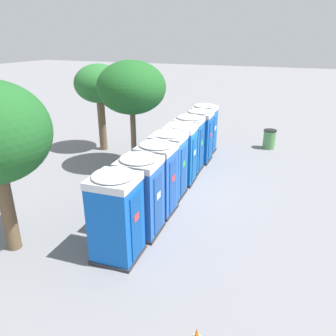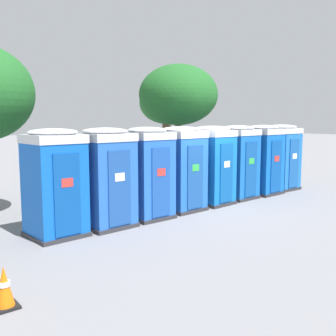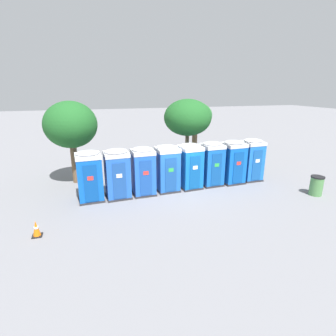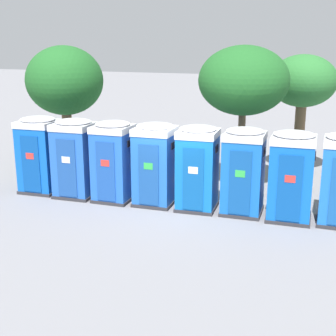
{
  "view_description": "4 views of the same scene",
  "coord_description": "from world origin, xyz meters",
  "views": [
    {
      "loc": [
        -11.21,
        -4.35,
        5.69
      ],
      "look_at": [
        -0.83,
        -0.05,
        1.17
      ],
      "focal_mm": 35.0,
      "sensor_mm": 36.0,
      "label": 1
    },
    {
      "loc": [
        -8.4,
        -8.84,
        2.75
      ],
      "look_at": [
        -1.24,
        -0.07,
        1.34
      ],
      "focal_mm": 42.0,
      "sensor_mm": 36.0,
      "label": 2
    },
    {
      "loc": [
        -4.52,
        -13.01,
        5.45
      ],
      "look_at": [
        -0.64,
        -0.04,
        1.29
      ],
      "focal_mm": 28.0,
      "sensor_mm": 36.0,
      "label": 3
    },
    {
      "loc": [
        4.55,
        -12.84,
        4.87
      ],
      "look_at": [
        -0.25,
        -0.02,
        1.19
      ],
      "focal_mm": 50.0,
      "sensor_mm": 36.0,
      "label": 4
    }
  ],
  "objects": [
    {
      "name": "portapotty_5",
      "position": [
        2.03,
        0.12,
        1.28
      ],
      "size": [
        1.23,
        1.25,
        2.54
      ],
      "color": "#2D2D33",
      "rests_on": "ground"
    },
    {
      "name": "street_tree_2",
      "position": [
        1.43,
        2.58,
        3.64
      ],
      "size": [
        2.98,
        2.98,
        4.8
      ],
      "color": "brown",
      "rests_on": "ground"
    },
    {
      "name": "portapotty_7",
      "position": [
        4.73,
        0.22,
        1.28
      ],
      "size": [
        1.18,
        1.22,
        2.54
      ],
      "color": "#2D2D33",
      "rests_on": "ground"
    },
    {
      "name": "portapotty_3",
      "position": [
        -0.68,
        -0.02,
        1.28
      ],
      "size": [
        1.24,
        1.25,
        2.54
      ],
      "color": "#2D2D33",
      "rests_on": "ground"
    },
    {
      "name": "portapotty_6",
      "position": [
        3.38,
        0.08,
        1.28
      ],
      "size": [
        1.28,
        1.25,
        2.54
      ],
      "color": "#2D2D33",
      "rests_on": "ground"
    },
    {
      "name": "ground_plane",
      "position": [
        0.0,
        0.0,
        0.0
      ],
      "size": [
        120.0,
        120.0,
        0.0
      ],
      "primitive_type": "plane",
      "color": "slate"
    },
    {
      "name": "traffic_cone",
      "position": [
        -6.8,
        -3.11,
        0.31
      ],
      "size": [
        0.36,
        0.36,
        0.64
      ],
      "color": "black",
      "rests_on": "ground"
    },
    {
      "name": "portapotty_1",
      "position": [
        -3.38,
        -0.2,
        1.28
      ],
      "size": [
        1.3,
        1.27,
        2.54
      ],
      "color": "#2D2D33",
      "rests_on": "ground"
    },
    {
      "name": "portapotty_2",
      "position": [
        -2.03,
        -0.14,
        1.28
      ],
      "size": [
        1.19,
        1.23,
        2.54
      ],
      "color": "#2D2D33",
      "rests_on": "ground"
    },
    {
      "name": "portapotty_0",
      "position": [
        -4.73,
        -0.18,
        1.28
      ],
      "size": [
        1.3,
        1.27,
        2.54
      ],
      "color": "#2D2D33",
      "rests_on": "ground"
    },
    {
      "name": "street_tree_0",
      "position": [
        3.09,
        5.34,
        3.42
      ],
      "size": [
        2.49,
        2.49,
        4.46
      ],
      "color": "brown",
      "rests_on": "ground"
    },
    {
      "name": "portapotty_4",
      "position": [
        0.68,
        0.01,
        1.28
      ],
      "size": [
        1.25,
        1.28,
        2.54
      ],
      "color": "#2D2D33",
      "rests_on": "ground"
    }
  ]
}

